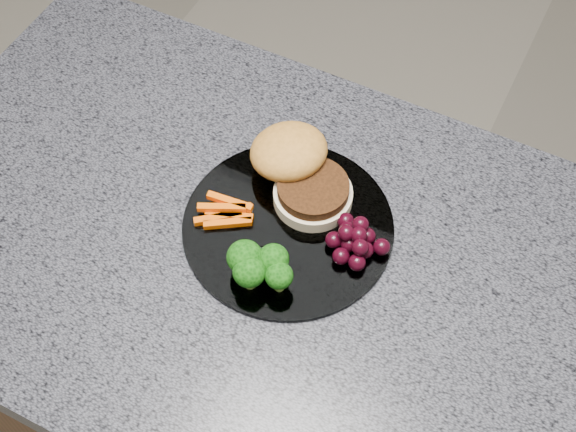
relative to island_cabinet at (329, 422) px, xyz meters
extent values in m
cube|color=#53301C|center=(0.00, 0.00, 0.00)|extent=(1.20, 0.60, 0.86)
cube|color=#51525C|center=(0.00, 0.00, 0.45)|extent=(1.20, 0.60, 0.04)
cylinder|color=white|center=(-0.10, 0.04, 0.47)|extent=(0.26, 0.26, 0.01)
cylinder|color=beige|center=(-0.09, 0.09, 0.48)|extent=(0.13, 0.13, 0.02)
cylinder|color=#3E1E0B|center=(-0.09, 0.09, 0.50)|extent=(0.12, 0.12, 0.01)
ellipsoid|color=#C58231|center=(-0.14, 0.12, 0.50)|extent=(0.13, 0.13, 0.05)
cube|color=#ED5803|center=(-0.17, 0.03, 0.48)|extent=(0.06, 0.04, 0.01)
cube|color=#ED5803|center=(-0.17, 0.02, 0.48)|extent=(0.06, 0.03, 0.01)
cube|color=#ED5803|center=(-0.18, 0.01, 0.48)|extent=(0.05, 0.04, 0.01)
cube|color=#ED5803|center=(-0.17, 0.03, 0.49)|extent=(0.06, 0.01, 0.01)
cube|color=#ED5803|center=(-0.18, 0.02, 0.49)|extent=(0.06, 0.03, 0.01)
cube|color=#ED5803|center=(-0.16, 0.01, 0.48)|extent=(0.05, 0.04, 0.01)
cylinder|color=olive|center=(-0.11, -0.04, 0.48)|extent=(0.01, 0.01, 0.02)
ellipsoid|color=#0A3407|center=(-0.11, -0.04, 0.51)|extent=(0.04, 0.04, 0.04)
cylinder|color=olive|center=(-0.08, -0.02, 0.48)|extent=(0.01, 0.01, 0.02)
ellipsoid|color=#0A3407|center=(-0.08, -0.02, 0.51)|extent=(0.04, 0.04, 0.03)
cylinder|color=olive|center=(-0.10, -0.05, 0.48)|extent=(0.01, 0.01, 0.02)
ellipsoid|color=#0A3407|center=(-0.10, -0.05, 0.51)|extent=(0.04, 0.04, 0.03)
cylinder|color=olive|center=(-0.07, -0.04, 0.48)|extent=(0.01, 0.01, 0.02)
ellipsoid|color=#0A3407|center=(-0.07, -0.04, 0.50)|extent=(0.03, 0.03, 0.03)
sphere|color=black|center=(-0.02, 0.04, 0.49)|extent=(0.02, 0.02, 0.02)
sphere|color=black|center=(0.00, 0.04, 0.49)|extent=(0.02, 0.02, 0.02)
sphere|color=black|center=(0.00, 0.06, 0.49)|extent=(0.02, 0.02, 0.02)
sphere|color=black|center=(-0.03, 0.06, 0.49)|extent=(0.02, 0.02, 0.02)
sphere|color=black|center=(-0.04, 0.04, 0.49)|extent=(0.02, 0.02, 0.02)
sphere|color=black|center=(-0.02, 0.02, 0.49)|extent=(0.02, 0.02, 0.02)
sphere|color=black|center=(0.00, 0.02, 0.49)|extent=(0.02, 0.02, 0.02)
sphere|color=black|center=(0.02, 0.06, 0.49)|extent=(0.02, 0.02, 0.02)
sphere|color=black|center=(-0.03, 0.07, 0.49)|extent=(0.02, 0.02, 0.02)
sphere|color=black|center=(-0.01, 0.05, 0.50)|extent=(0.02, 0.02, 0.02)
sphere|color=black|center=(-0.02, 0.05, 0.50)|extent=(0.02, 0.02, 0.02)
sphere|color=black|center=(0.00, 0.04, 0.50)|extent=(0.02, 0.02, 0.02)
sphere|color=black|center=(-0.01, 0.07, 0.50)|extent=(0.02, 0.02, 0.02)
camera|label=1|loc=(0.15, -0.44, 1.30)|focal=50.00mm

